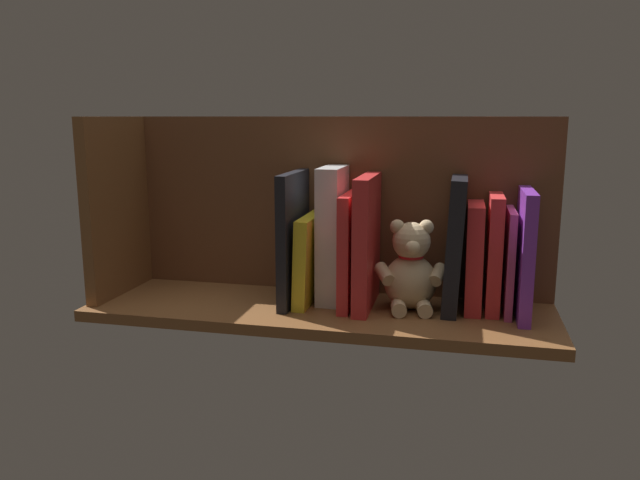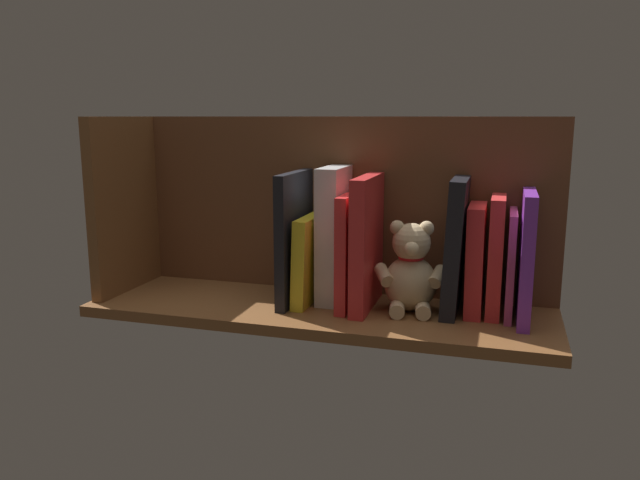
# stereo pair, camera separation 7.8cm
# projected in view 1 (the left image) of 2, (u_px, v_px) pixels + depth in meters

# --- Properties ---
(ground_plane) EXTENTS (0.94, 0.29, 0.02)m
(ground_plane) POSITION_uv_depth(u_px,v_px,m) (320.00, 310.00, 1.27)
(ground_plane) COLOR brown
(shelf_back_panel) EXTENTS (0.94, 0.02, 0.38)m
(shelf_back_panel) POSITION_uv_depth(u_px,v_px,m) (333.00, 205.00, 1.35)
(shelf_back_panel) COLOR brown
(shelf_back_panel) RESTS_ON ground_plane
(shelf_side_divider) EXTENTS (0.02, 0.23, 0.38)m
(shelf_side_divider) POSITION_uv_depth(u_px,v_px,m) (116.00, 207.00, 1.33)
(shelf_side_divider) COLOR brown
(shelf_side_divider) RESTS_ON ground_plane
(book_0) EXTENTS (0.02, 0.17, 0.24)m
(book_0) POSITION_uv_depth(u_px,v_px,m) (524.00, 254.00, 1.18)
(book_0) COLOR purple
(book_0) RESTS_ON ground_plane
(book_1) EXTENTS (0.01, 0.14, 0.20)m
(book_1) POSITION_uv_depth(u_px,v_px,m) (509.00, 261.00, 1.21)
(book_1) COLOR #B23F72
(book_1) RESTS_ON ground_plane
(book_2) EXTENTS (0.03, 0.13, 0.23)m
(book_2) POSITION_uv_depth(u_px,v_px,m) (494.00, 253.00, 1.22)
(book_2) COLOR red
(book_2) RESTS_ON ground_plane
(book_3) EXTENTS (0.03, 0.13, 0.21)m
(book_3) POSITION_uv_depth(u_px,v_px,m) (474.00, 257.00, 1.23)
(book_3) COLOR red
(book_3) RESTS_ON ground_plane
(book_4) EXTENTS (0.04, 0.15, 0.27)m
(book_4) POSITION_uv_depth(u_px,v_px,m) (454.00, 245.00, 1.22)
(book_4) COLOR black
(book_4) RESTS_ON ground_plane
(teddy_bear) EXTENTS (0.15, 0.13, 0.18)m
(teddy_bear) POSITION_uv_depth(u_px,v_px,m) (411.00, 270.00, 1.23)
(teddy_bear) COLOR #D1B284
(teddy_bear) RESTS_ON ground_plane
(book_5) EXTENTS (0.03, 0.19, 0.27)m
(book_5) POSITION_uv_depth(u_px,v_px,m) (367.00, 242.00, 1.24)
(book_5) COLOR red
(book_5) RESTS_ON ground_plane
(book_6) EXTENTS (0.02, 0.18, 0.23)m
(book_6) POSITION_uv_depth(u_px,v_px,m) (350.00, 249.00, 1.26)
(book_6) COLOR red
(book_6) RESTS_ON ground_plane
(dictionary_thick_white) EXTENTS (0.05, 0.13, 0.28)m
(dictionary_thick_white) POSITION_uv_depth(u_px,v_px,m) (332.00, 235.00, 1.28)
(dictionary_thick_white) COLOR silver
(dictionary_thick_white) RESTS_ON ground_plane
(book_7) EXTENTS (0.03, 0.17, 0.18)m
(book_7) POSITION_uv_depth(u_px,v_px,m) (310.00, 259.00, 1.28)
(book_7) COLOR yellow
(book_7) RESTS_ON ground_plane
(book_8) EXTENTS (0.02, 0.19, 0.27)m
(book_8) POSITION_uv_depth(u_px,v_px,m) (293.00, 238.00, 1.27)
(book_8) COLOR black
(book_8) RESTS_ON ground_plane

